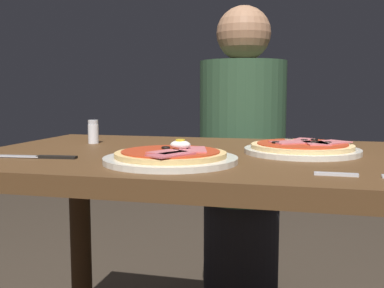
# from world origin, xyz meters

# --- Properties ---
(dining_table) EXTENTS (1.17, 0.72, 0.72)m
(dining_table) POSITION_xyz_m (0.00, 0.00, 0.60)
(dining_table) COLOR brown
(dining_table) RESTS_ON ground
(pizza_foreground) EXTENTS (0.28, 0.28, 0.05)m
(pizza_foreground) POSITION_xyz_m (-0.06, -0.17, 0.73)
(pizza_foreground) COLOR silver
(pizza_foreground) RESTS_ON dining_table
(pizza_across_left) EXTENTS (0.27, 0.27, 0.03)m
(pizza_across_left) POSITION_xyz_m (0.20, 0.04, 0.73)
(pizza_across_left) COLOR silver
(pizza_across_left) RESTS_ON dining_table
(fork) EXTENTS (0.16, 0.02, 0.00)m
(fork) POSITION_xyz_m (0.29, -0.25, 0.72)
(fork) COLOR silver
(fork) RESTS_ON dining_table
(knife) EXTENTS (0.20, 0.04, 0.01)m
(knife) POSITION_xyz_m (-0.36, -0.18, 0.72)
(knife) COLOR silver
(knife) RESTS_ON dining_table
(salt_shaker) EXTENTS (0.03, 0.03, 0.07)m
(salt_shaker) POSITION_xyz_m (-0.38, 0.12, 0.75)
(salt_shaker) COLOR white
(salt_shaker) RESTS_ON dining_table
(diner_person) EXTENTS (0.32, 0.32, 1.18)m
(diner_person) POSITION_xyz_m (-0.02, 0.63, 0.56)
(diner_person) COLOR black
(diner_person) RESTS_ON ground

